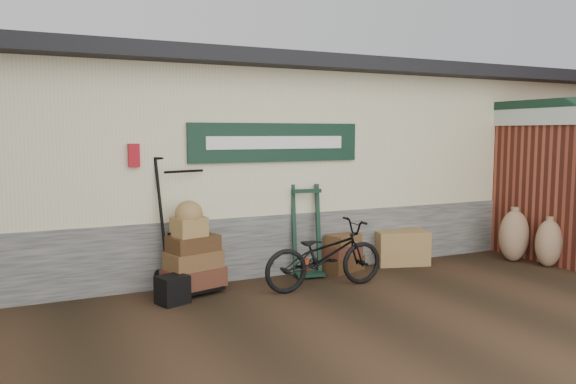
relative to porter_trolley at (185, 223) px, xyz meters
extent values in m
plane|color=black|center=(1.68, -0.84, -0.91)|extent=(80.00, 80.00, 0.00)
cube|color=#4C4C47|center=(1.68, 1.91, -0.46)|extent=(14.00, 3.54, 0.90)
cube|color=beige|center=(1.68, 1.91, 1.04)|extent=(14.00, 3.50, 2.10)
cube|color=black|center=(1.68, 1.76, 2.19)|extent=(14.40, 4.10, 0.20)
cube|color=black|center=(1.38, 0.13, 1.04)|extent=(2.60, 0.06, 0.55)
cube|color=white|center=(1.38, 0.09, 1.04)|extent=(2.10, 0.01, 0.18)
cube|color=#9F0B15|center=(-0.62, 0.13, 0.89)|extent=(0.14, 0.10, 0.30)
cube|color=maroon|center=(6.38, 0.36, 0.39)|extent=(1.60, 4.50, 2.60)
cube|color=#194C2D|center=(5.56, -0.64, 1.44)|extent=(0.04, 2.40, 0.28)
cube|color=black|center=(5.56, -0.64, 1.64)|extent=(0.05, 2.50, 0.14)
cube|color=olive|center=(3.50, 0.01, -0.64)|extent=(0.94, 0.74, 0.54)
cube|color=black|center=(-0.31, -0.55, -0.73)|extent=(0.43, 0.40, 0.35)
imported|color=black|center=(1.71, -0.74, -0.40)|extent=(0.62, 1.75, 1.01)
ellipsoid|color=brown|center=(5.28, -0.64, -0.49)|extent=(0.59, 0.52, 0.84)
ellipsoid|color=brown|center=(5.47, -1.15, -0.53)|extent=(0.55, 0.49, 0.74)
camera|label=1|loc=(-1.89, -7.21, 1.18)|focal=35.00mm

